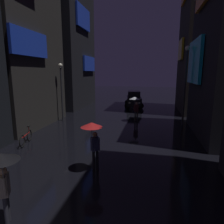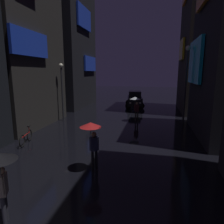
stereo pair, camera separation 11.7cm
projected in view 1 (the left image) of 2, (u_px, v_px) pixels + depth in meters
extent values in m
cube|color=#33302D|center=(16.00, 28.00, 14.71)|extent=(4.00, 7.07, 14.72)
cube|color=#264CF9|center=(30.00, 43.00, 12.94)|extent=(0.20, 3.91, 1.63)
cube|color=black|center=(67.00, 8.00, 23.13)|extent=(4.00, 8.23, 22.89)
cube|color=#264CF9|center=(89.00, 64.00, 25.05)|extent=(0.20, 4.04, 1.77)
cube|color=#264CF9|center=(83.00, 18.00, 22.36)|extent=(0.20, 4.11, 2.33)
cube|color=#19D8F2|center=(195.00, 62.00, 13.73)|extent=(0.20, 3.81, 2.93)
cube|color=yellow|center=(181.00, 50.00, 21.07)|extent=(0.20, 2.79, 2.10)
cylinder|color=#2D2D38|center=(8.00, 207.00, 5.58)|extent=(0.12, 0.12, 0.85)
cylinder|color=#2D2D38|center=(6.00, 211.00, 5.41)|extent=(0.12, 0.12, 0.85)
cube|color=gray|center=(4.00, 185.00, 5.36)|extent=(0.35, 0.40, 0.60)
sphere|color=tan|center=(3.00, 171.00, 5.28)|extent=(0.22, 0.22, 0.22)
cylinder|color=gray|center=(4.00, 187.00, 5.19)|extent=(0.09, 0.09, 0.50)
cylinder|color=slate|center=(3.00, 175.00, 5.13)|extent=(0.02, 0.02, 0.77)
cone|color=black|center=(1.00, 157.00, 5.03)|extent=(0.90, 0.90, 0.20)
cylinder|color=black|center=(97.00, 159.00, 8.67)|extent=(0.12, 0.12, 0.85)
cylinder|color=black|center=(94.00, 160.00, 8.57)|extent=(0.12, 0.12, 0.85)
cube|color=#333859|center=(95.00, 144.00, 8.48)|extent=(0.40, 0.40, 0.60)
sphere|color=#9E7051|center=(95.00, 134.00, 8.40)|extent=(0.22, 0.22, 0.22)
cylinder|color=#333859|center=(92.00, 144.00, 8.33)|extent=(0.09, 0.09, 0.50)
cylinder|color=slate|center=(92.00, 136.00, 8.26)|extent=(0.02, 0.02, 0.77)
cone|color=red|center=(92.00, 125.00, 8.17)|extent=(0.90, 0.90, 0.20)
cylinder|color=#38332D|center=(137.00, 116.00, 17.20)|extent=(0.12, 0.12, 0.85)
cylinder|color=#38332D|center=(135.00, 116.00, 17.20)|extent=(0.12, 0.12, 0.85)
cube|color=#4C1E23|center=(136.00, 108.00, 17.06)|extent=(0.37, 0.27, 0.60)
sphere|color=tan|center=(137.00, 103.00, 16.98)|extent=(0.22, 0.22, 0.22)
cylinder|color=#4C1E23|center=(134.00, 108.00, 17.01)|extent=(0.09, 0.09, 0.50)
cylinder|color=slate|center=(134.00, 104.00, 16.94)|extent=(0.02, 0.02, 0.77)
cone|color=silver|center=(135.00, 98.00, 16.85)|extent=(0.90, 0.90, 0.20)
torus|color=black|center=(22.00, 141.00, 11.12)|extent=(0.23, 0.71, 0.72)
torus|color=black|center=(29.00, 135.00, 12.20)|extent=(0.23, 0.71, 0.72)
cylinder|color=red|center=(26.00, 135.00, 11.63)|extent=(0.28, 0.98, 0.05)
cylinder|color=red|center=(29.00, 130.00, 12.13)|extent=(0.04, 0.04, 0.40)
cube|color=black|center=(29.00, 126.00, 12.09)|extent=(0.17, 0.26, 0.06)
cylinder|color=black|center=(21.00, 132.00, 11.01)|extent=(0.13, 0.44, 0.03)
cube|color=black|center=(134.00, 100.00, 24.57)|extent=(2.20, 4.28, 0.90)
cube|color=black|center=(134.00, 94.00, 24.41)|extent=(1.66, 2.01, 0.70)
cylinder|color=black|center=(141.00, 106.00, 23.29)|extent=(0.66, 0.30, 0.64)
cylinder|color=black|center=(127.00, 106.00, 23.41)|extent=(0.66, 0.30, 0.64)
cylinder|color=black|center=(140.00, 103.00, 25.90)|extent=(0.66, 0.30, 0.64)
cylinder|color=black|center=(127.00, 102.00, 26.02)|extent=(0.66, 0.30, 0.64)
cube|color=white|center=(139.00, 103.00, 22.50)|extent=(0.21, 0.08, 0.14)
cube|color=white|center=(130.00, 103.00, 22.58)|extent=(0.21, 0.08, 0.14)
cylinder|color=#2D2D33|center=(185.00, 89.00, 15.36)|extent=(0.14, 0.14, 5.73)
sphere|color=#F9EFCC|center=(188.00, 48.00, 14.77)|extent=(0.36, 0.36, 0.36)
cylinder|color=#2D2D33|center=(62.00, 95.00, 17.00)|extent=(0.14, 0.14, 4.53)
sphere|color=#F9EFCC|center=(60.00, 65.00, 16.53)|extent=(0.36, 0.36, 0.36)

